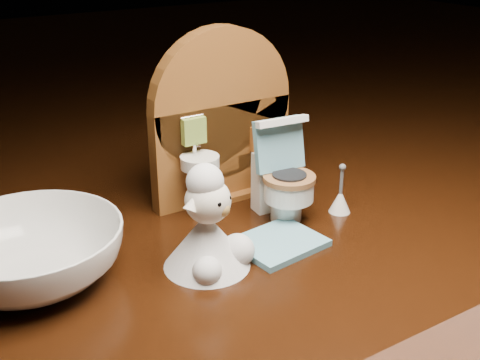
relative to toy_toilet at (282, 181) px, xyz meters
The scene contains 6 objects.
backdrop_panel 0.07m from the toy_toilet, 112.57° to the left, with size 0.13×0.05×0.15m.
toy_toilet is the anchor object (origin of this frame).
bath_mat 0.06m from the toy_toilet, 127.65° to the right, with size 0.06×0.05×0.00m, color #64A2B7.
toilet_brush 0.05m from the toy_toilet, 25.60° to the right, with size 0.02×0.02×0.04m.
plush_lamb 0.10m from the toy_toilet, 156.72° to the right, with size 0.06×0.06×0.08m.
ceramic_bowl 0.20m from the toy_toilet, behind, with size 0.13×0.13×0.04m, color white.
Camera 1 is at (-0.25, -0.36, 0.23)m, focal length 45.00 mm.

